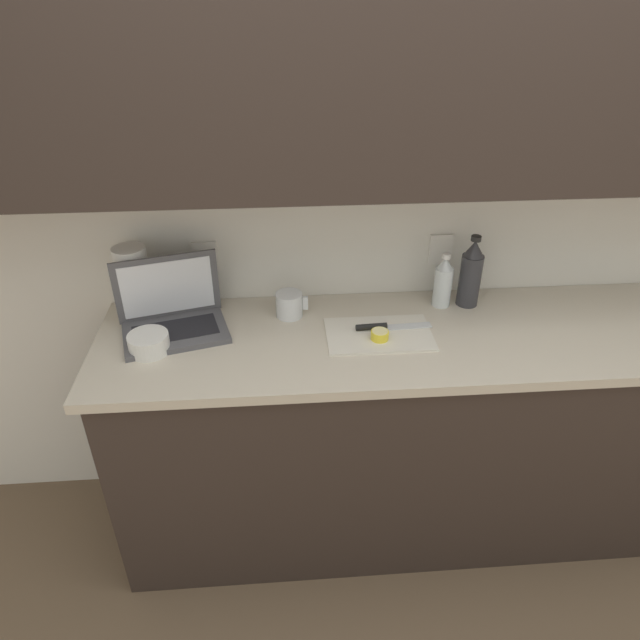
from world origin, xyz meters
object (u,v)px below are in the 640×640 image
(measuring_cup, at_px, (289,305))
(paper_towel_roll, at_px, (134,282))
(laptop, at_px, (172,314))
(bottle_oil_tall, at_px, (443,282))
(cutting_board, at_px, (379,334))
(bottle_green_soda, at_px, (471,274))
(lemon_half_cut, at_px, (380,335))
(knife, at_px, (381,327))
(bowl_white, at_px, (149,343))

(measuring_cup, distance_m, paper_towel_roll, 0.56)
(laptop, height_order, bottle_oil_tall, laptop)
(bottle_oil_tall, height_order, measuring_cup, bottle_oil_tall)
(cutting_board, xyz_separation_m, bottle_green_soda, (0.37, 0.19, 0.12))
(lemon_half_cut, distance_m, measuring_cup, 0.36)
(bottle_green_soda, bearing_deg, lemon_half_cut, -148.58)
(cutting_board, xyz_separation_m, paper_towel_roll, (-0.86, 0.21, 0.13))
(knife, relative_size, bowl_white, 2.02)
(knife, relative_size, bottle_green_soda, 0.98)
(paper_towel_roll, bearing_deg, lemon_half_cut, -16.17)
(cutting_board, bearing_deg, lemon_half_cut, -96.06)
(laptop, xyz_separation_m, cutting_board, (0.72, -0.10, -0.06))
(bottle_oil_tall, bearing_deg, knife, -147.58)
(lemon_half_cut, distance_m, bowl_white, 0.77)
(cutting_board, distance_m, paper_towel_roll, 0.89)
(bottle_oil_tall, relative_size, measuring_cup, 1.81)
(bottle_green_soda, relative_size, bottle_oil_tall, 1.31)
(lemon_half_cut, relative_size, bottle_green_soda, 0.22)
(cutting_board, height_order, measuring_cup, measuring_cup)
(knife, relative_size, bottle_oil_tall, 1.28)
(paper_towel_roll, bearing_deg, cutting_board, -13.68)
(bottle_green_soda, distance_m, bowl_white, 1.17)
(laptop, bearing_deg, knife, -20.28)
(measuring_cup, bearing_deg, bottle_green_soda, 3.04)
(knife, xyz_separation_m, paper_towel_roll, (-0.87, 0.18, 0.12))
(measuring_cup, bearing_deg, cutting_board, -26.61)
(bottle_green_soda, xyz_separation_m, measuring_cup, (-0.67, -0.04, -0.08))
(bottle_green_soda, bearing_deg, bottle_oil_tall, -180.00)
(laptop, relative_size, bottle_green_soda, 1.46)
(laptop, height_order, knife, laptop)
(bottle_oil_tall, bearing_deg, bottle_green_soda, 0.00)
(paper_towel_roll, bearing_deg, laptop, -38.71)
(lemon_half_cut, bearing_deg, measuring_cup, 147.54)
(cutting_board, distance_m, bottle_green_soda, 0.43)
(bottle_oil_tall, xyz_separation_m, bowl_white, (-1.04, -0.23, -0.06))
(laptop, relative_size, cutting_board, 1.10)
(bottle_oil_tall, distance_m, paper_towel_roll, 1.12)
(bottle_green_soda, relative_size, measuring_cup, 2.37)
(knife, xyz_separation_m, measuring_cup, (-0.32, 0.13, 0.03))
(lemon_half_cut, xyz_separation_m, measuring_cup, (-0.30, 0.19, 0.02))
(lemon_half_cut, distance_m, bottle_green_soda, 0.45)
(bottle_oil_tall, relative_size, paper_towel_roll, 0.80)
(lemon_half_cut, height_order, measuring_cup, measuring_cup)
(lemon_half_cut, bearing_deg, bowl_white, -179.74)
(bottle_green_soda, xyz_separation_m, bowl_white, (-1.14, -0.23, -0.09))
(laptop, relative_size, lemon_half_cut, 6.58)
(cutting_board, xyz_separation_m, bowl_white, (-0.78, -0.04, 0.03))
(paper_towel_roll, bearing_deg, bowl_white, -72.46)
(lemon_half_cut, relative_size, paper_towel_roll, 0.23)
(knife, height_order, measuring_cup, measuring_cup)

